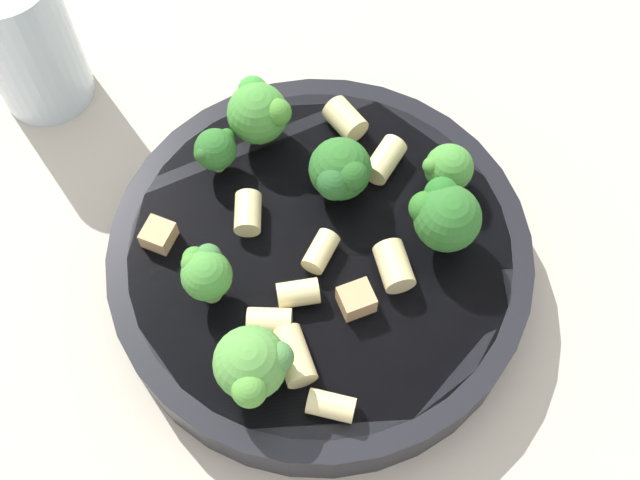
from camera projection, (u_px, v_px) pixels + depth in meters
The scene contains 21 objects.
ground_plane at pixel (320, 274), 0.49m from camera, with size 2.00×2.00×0.00m, color #BCB29E.
pasta_bowl at pixel (320, 259), 0.47m from camera, with size 0.24×0.24×0.03m.
broccoli_floret_0 at pixel (205, 273), 0.42m from camera, with size 0.03×0.03×0.04m.
broccoli_floret_1 at pixel (253, 364), 0.40m from camera, with size 0.04×0.04×0.05m.
broccoli_floret_2 at pixel (214, 150), 0.46m from camera, with size 0.02×0.02×0.03m.
broccoli_floret_3 at pixel (259, 111), 0.47m from camera, with size 0.04×0.04×0.04m.
broccoli_floret_4 at pixel (341, 172), 0.45m from camera, with size 0.04×0.04×0.04m.
broccoli_floret_5 at pixel (449, 168), 0.46m from camera, with size 0.03×0.03×0.03m.
broccoli_floret_6 at pixel (446, 213), 0.43m from camera, with size 0.04×0.04×0.05m.
rigatoni_0 at pixel (345, 119), 0.49m from camera, with size 0.02×0.02×0.02m, color beige.
rigatoni_1 at pixel (335, 405), 0.41m from camera, with size 0.01×0.01×0.02m, color beige.
rigatoni_2 at pixel (324, 251), 0.45m from camera, with size 0.01×0.01×0.02m, color beige.
rigatoni_3 at pixel (269, 323), 0.43m from camera, with size 0.02×0.02×0.02m, color beige.
rigatoni_4 at pixel (248, 213), 0.46m from camera, with size 0.02×0.02×0.02m, color beige.
rigatoni_5 at pixel (394, 266), 0.44m from camera, with size 0.02×0.02×0.03m, color beige.
rigatoni_6 at pixel (298, 293), 0.44m from camera, with size 0.01×0.01×0.02m, color beige.
rigatoni_7 at pixel (385, 160), 0.47m from camera, with size 0.02×0.02×0.03m, color beige.
rigatoni_8 at pixel (294, 356), 0.42m from camera, with size 0.02×0.02×0.03m, color beige.
chicken_chunk_0 at pixel (159, 235), 0.45m from camera, with size 0.02×0.02×0.01m, color tan.
chicken_chunk_1 at pixel (356, 300), 0.43m from camera, with size 0.02×0.02×0.01m, color tan.
drinking_glass at pixel (30, 48), 0.51m from camera, with size 0.06×0.06×0.10m.
Camera 1 is at (0.21, -0.01, 0.44)m, focal length 45.00 mm.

